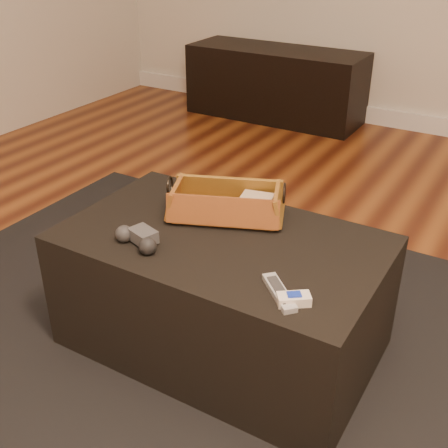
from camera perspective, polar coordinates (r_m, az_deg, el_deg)
The scene contains 11 objects.
floor at distance 1.88m, azimuth 0.37°, elevation -15.46°, with size 5.00×5.50×0.01m, color brown.
baseboard at distance 4.15m, azimuth 20.20°, elevation 9.45°, with size 5.00×0.04×0.12m, color white.
media_cabinet at distance 4.21m, azimuth 5.25°, elevation 14.01°, with size 1.26×0.45×0.50m, color black.
area_rug at distance 1.96m, azimuth -0.98°, elevation -12.81°, with size 2.60×2.00×0.01m, color black.
ottoman at distance 1.86m, azimuth -0.22°, elevation -6.92°, with size 1.00×0.60×0.42m, color black.
tv_remote at distance 1.84m, azimuth -0.43°, elevation 1.28°, with size 0.20×0.04×0.02m, color black.
cloth_bundle at distance 1.86m, azimuth 3.38°, elevation 2.11°, with size 0.10×0.07×0.06m, color #CAAF8C.
wicker_basket at distance 1.84m, azimuth 0.22°, elevation 2.01°, with size 0.42×0.32×0.13m.
game_controller at distance 1.70m, azimuth -8.67°, elevation -1.43°, with size 0.17×0.11×0.05m.
silver_remote at distance 1.49m, azimuth 5.64°, elevation -6.91°, with size 0.15×0.14×0.02m.
cream_gadget at distance 1.46m, azimuth 7.11°, elevation -7.58°, with size 0.09×0.09×0.03m.
Camera 1 is at (0.68, -1.16, 1.30)m, focal length 45.00 mm.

